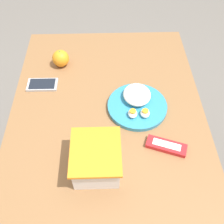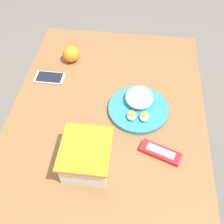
% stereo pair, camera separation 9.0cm
% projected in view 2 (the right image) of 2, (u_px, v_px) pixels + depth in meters
% --- Properties ---
extents(ground_plane, '(10.00, 10.00, 0.00)m').
position_uv_depth(ground_plane, '(109.00, 185.00, 1.59)').
color(ground_plane, '#66605B').
extents(table, '(1.07, 0.77, 0.71)m').
position_uv_depth(table, '(108.00, 126.00, 1.11)').
color(table, brown).
rests_on(table, ground_plane).
extents(food_container, '(0.18, 0.16, 0.11)m').
position_uv_depth(food_container, '(87.00, 157.00, 0.86)').
color(food_container, white).
rests_on(food_container, table).
extents(orange_fruit, '(0.08, 0.08, 0.08)m').
position_uv_depth(orange_fruit, '(71.00, 54.00, 1.20)').
color(orange_fruit, orange).
rests_on(orange_fruit, table).
extents(rice_plate, '(0.24, 0.24, 0.06)m').
position_uv_depth(rice_plate, '(139.00, 105.00, 1.04)').
color(rice_plate, teal).
rests_on(rice_plate, table).
extents(candy_bar, '(0.09, 0.15, 0.02)m').
position_uv_depth(candy_bar, '(160.00, 152.00, 0.92)').
color(candy_bar, red).
rests_on(candy_bar, table).
extents(cell_phone, '(0.07, 0.13, 0.01)m').
position_uv_depth(cell_phone, '(50.00, 78.00, 1.15)').
color(cell_phone, '#ADADB2').
rests_on(cell_phone, table).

